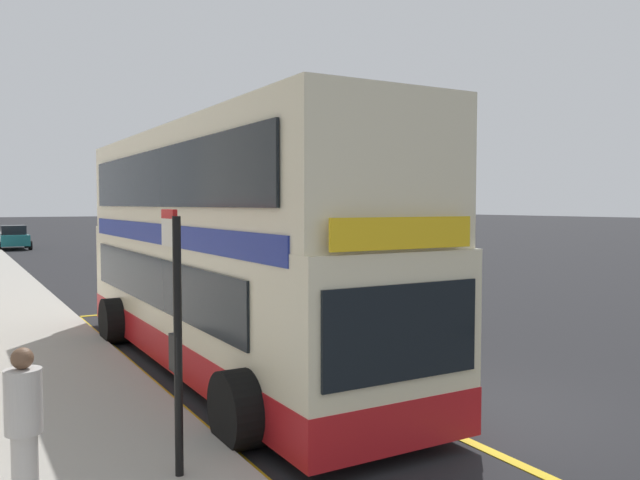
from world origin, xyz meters
The scene contains 8 objects.
ground_plane centered at (0.00, 32.00, 0.00)m, with size 260.00×260.00×0.00m, color black.
double_decker_bus centered at (-2.46, 4.20, 2.06)m, with size 3.16×11.04×4.40m.
bus_bay_markings centered at (-2.54, 3.96, 0.01)m, with size 2.92×14.49×0.01m.
bus_stop_sign centered at (-4.78, -0.37, 1.80)m, with size 0.09×0.51×2.85m.
parked_car_teal_distant centered at (-3.15, 40.93, 0.80)m, with size 2.09×4.20×1.62m.
parked_car_navy_ahead centered at (2.88, 30.59, 0.80)m, with size 2.09×4.20×1.62m.
parked_car_white_kerbside centered at (2.60, 18.69, 0.80)m, with size 2.09×4.20×1.62m.
pedestrian_waiting_near_sign centered at (-6.29, -0.53, 0.99)m, with size 0.34×0.34×1.57m.
Camera 1 is at (-6.83, -7.01, 3.04)m, focal length 36.02 mm.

